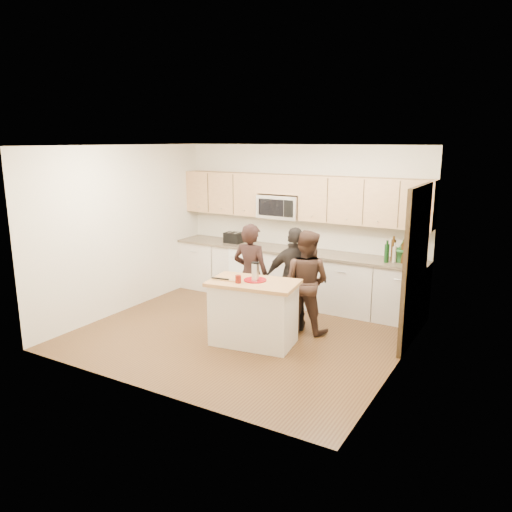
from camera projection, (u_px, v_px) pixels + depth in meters
The scene contains 21 objects.
floor at pixel (242, 333), 7.34m from camera, with size 4.50×4.50×0.00m, color brown.
room_shell at pixel (241, 217), 6.95m from camera, with size 4.52×4.02×2.71m.
back_cabinetry at pixel (293, 276), 8.66m from camera, with size 4.50×0.66×0.94m.
upper_cabinetry at pixel (300, 196), 8.45m from camera, with size 4.50×0.33×0.75m.
microwave at pixel (281, 206), 8.63m from camera, with size 0.76×0.41×0.40m.
doorway at pixel (417, 262), 6.75m from camera, with size 0.06×1.25×2.20m.
framed_picture at pixel (415, 238), 7.77m from camera, with size 0.30×0.03×0.38m.
dish_towel at pixel (240, 253), 8.89m from camera, with size 0.34×0.60×0.48m.
island at pixel (254, 312), 6.88m from camera, with size 1.29×0.87×0.90m.
red_plate at pixel (255, 280), 6.81m from camera, with size 0.31×0.31×0.02m, color maroon.
box_grater at pixel (255, 271), 6.71m from camera, with size 0.09×0.06×0.26m.
drink_glass at pixel (238, 279), 6.69m from camera, with size 0.08×0.08×0.11m, color #64130B.
cutting_board at pixel (230, 280), 6.83m from camera, with size 0.23×0.17×0.02m, color #AB7B47.
tongs at pixel (220, 279), 6.82m from camera, with size 0.26×0.03×0.02m, color black.
knife at pixel (231, 280), 6.77m from camera, with size 0.23×0.02×0.01m, color silver.
toaster at pixel (234, 238), 9.10m from camera, with size 0.31×0.23×0.19m.
bottle_cluster at pixel (399, 251), 7.63m from camera, with size 0.45×0.28×0.39m.
orchid at pixel (404, 247), 7.62m from camera, with size 0.27×0.21×0.48m, color #2C6E30.
woman_left at pixel (251, 275), 7.50m from camera, with size 0.58×0.38×1.58m, color black.
woman_center at pixel (306, 281), 7.28m from camera, with size 0.74×0.58×1.52m, color #34221A.
woman_right at pixel (295, 279), 7.34m from camera, with size 0.91×0.38×1.55m, color black.
Camera 1 is at (3.62, -5.86, 2.78)m, focal length 35.00 mm.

